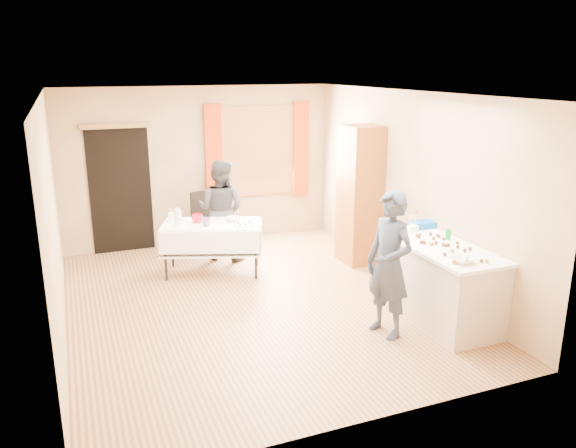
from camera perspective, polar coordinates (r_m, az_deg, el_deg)
name	(u,v)px	position (r m, az deg, el deg)	size (l,w,h in m)	color
floor	(253,302)	(7.28, -3.53, -7.91)	(4.50, 5.50, 0.02)	#9E7047
ceiling	(250,93)	(6.67, -3.92, 13.17)	(4.50, 5.50, 0.02)	white
wall_back	(200,166)	(9.47, -8.94, 5.82)	(4.50, 0.02, 2.60)	tan
wall_front	(362,281)	(4.43, 7.50, -5.73)	(4.50, 0.02, 2.60)	tan
wall_left	(52,221)	(6.55, -22.87, 0.27)	(0.02, 5.50, 2.60)	tan
wall_right	(409,188)	(7.83, 12.23, 3.57)	(0.02, 5.50, 2.60)	tan
window_frame	(258,151)	(9.66, -3.11, 7.40)	(1.32, 0.06, 1.52)	olive
window_pane	(258,151)	(9.65, -3.08, 7.38)	(1.20, 0.02, 1.40)	white
curtain_left	(214,154)	(9.40, -7.55, 7.04)	(0.28, 0.06, 1.65)	#B43D0D
curtain_right	(301,149)	(9.89, 1.31, 7.61)	(0.28, 0.06, 1.65)	#B43D0D
doorway	(121,190)	(9.30, -16.65, 3.29)	(0.95, 0.04, 2.00)	black
door_lintel	(115,126)	(9.11, -17.14, 9.51)	(1.05, 0.06, 0.08)	olive
cabinet	(360,195)	(8.49, 7.30, 2.93)	(0.50, 0.60, 2.08)	brown
counter	(439,283)	(6.87, 15.13, -5.76)	(0.78, 1.64, 0.91)	#BFB0A0
party_table	(212,243)	(8.14, -7.69, -1.97)	(1.58, 1.16, 0.75)	black
chair	(207,232)	(9.25, -8.21, -0.86)	(0.48, 0.48, 0.95)	black
girl	(389,265)	(6.23, 10.25, -4.08)	(0.54, 0.68, 1.64)	#222A3D
woman	(221,210)	(8.67, -6.84, 1.44)	(0.96, 0.93, 1.55)	black
soda_can	(448,234)	(6.96, 15.96, -1.02)	(0.07, 0.07, 0.12)	#147F29
mixing_bowl	(462,260)	(6.20, 17.30, -3.52)	(0.28, 0.28, 0.06)	white
foam_block	(412,229)	(7.17, 12.45, -0.46)	(0.15, 0.10, 0.08)	white
blue_basket	(422,225)	(7.38, 13.46, -0.06)	(0.30, 0.20, 0.08)	#054AB9
pitcher	(178,218)	(7.99, -11.13, 0.63)	(0.11, 0.11, 0.22)	silver
cup_red	(197,218)	(8.10, -9.18, 0.58)	(0.21, 0.21, 0.12)	red
cup_rainbow	(206,222)	(7.90, -8.32, 0.19)	(0.14, 0.14, 0.12)	red
small_bowl	(233,219)	(8.12, -5.60, 0.51)	(0.26, 0.26, 0.06)	white
pastry_tray	(245,225)	(7.87, -4.40, -0.10)	(0.28, 0.20, 0.02)	white
bottle	(171,215)	(8.27, -11.78, 0.95)	(0.10, 0.10, 0.17)	white
cake_balls	(446,246)	(6.63, 15.72, -2.19)	(0.51, 1.11, 0.04)	#3F2314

